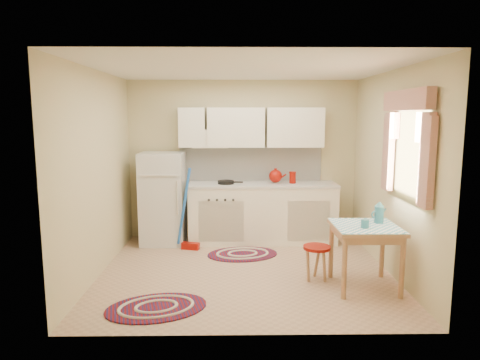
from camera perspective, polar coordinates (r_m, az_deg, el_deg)
name	(u,v)px	position (r m, az deg, el deg)	size (l,w,h in m)	color
room_shell	(257,144)	(5.44, 2.30, 4.84)	(3.64, 3.60, 2.52)	tan
fridge	(163,198)	(6.64, -10.23, -2.41)	(0.65, 0.60, 1.40)	silver
broom	(190,209)	(6.26, -6.70, -3.93)	(0.28, 0.12, 1.20)	blue
base_cabinets	(262,214)	(6.67, 2.99, -4.52)	(2.25, 0.60, 0.88)	white
countertop	(262,185)	(6.58, 3.02, -0.61)	(2.27, 0.62, 0.04)	beige
frying_pan	(226,182)	(6.51, -1.90, -0.30)	(0.25, 0.25, 0.05)	black
red_kettle	(275,176)	(6.58, 4.75, 0.52)	(0.22, 0.20, 0.22)	#8B0D05
red_canister	(293,178)	(6.61, 7.02, 0.25)	(0.10, 0.10, 0.16)	#8B0D05
table	(365,257)	(5.14, 16.27, -9.81)	(0.72, 0.72, 0.72)	tan
stool	(316,263)	(5.27, 10.16, -10.85)	(0.32, 0.32, 0.42)	#8B0D05
coffee_pot	(379,212)	(5.17, 18.06, -4.10)	(0.13, 0.11, 0.26)	teal
mug	(365,224)	(4.92, 16.32, -5.65)	(0.09, 0.09, 0.10)	teal
rug_center	(242,254)	(6.14, 0.33, -9.86)	(0.99, 0.66, 0.02)	maroon
rug_left	(156,308)	(4.64, -11.10, -16.36)	(1.03, 0.69, 0.02)	maroon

